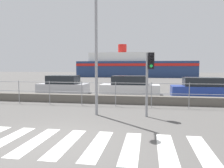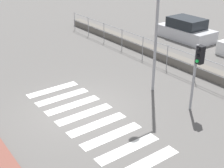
# 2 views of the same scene
# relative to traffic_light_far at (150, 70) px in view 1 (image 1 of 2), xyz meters

# --- Properties ---
(ground_plane) EXTENTS (160.00, 160.00, 0.00)m
(ground_plane) POSITION_rel_traffic_light_far_xyz_m (-2.71, -3.62, -1.98)
(ground_plane) COLOR #565451
(crosswalk) EXTENTS (6.75, 2.40, 0.01)m
(crosswalk) POSITION_rel_traffic_light_far_xyz_m (-1.82, -3.62, -1.98)
(crosswalk) COLOR silver
(crosswalk) RESTS_ON ground_plane
(seawall) EXTENTS (23.07, 0.55, 0.47)m
(seawall) POSITION_rel_traffic_light_far_xyz_m (-2.71, 3.13, -1.74)
(seawall) COLOR #605B54
(seawall) RESTS_ON ground_plane
(harbor_fence) EXTENTS (20.80, 0.04, 1.32)m
(harbor_fence) POSITION_rel_traffic_light_far_xyz_m (-2.71, 2.26, -1.12)
(harbor_fence) COLOR gray
(harbor_fence) RESTS_ON ground_plane
(traffic_light_far) EXTENTS (0.34, 0.32, 2.69)m
(traffic_light_far) POSITION_rel_traffic_light_far_xyz_m (0.00, 0.00, 0.00)
(traffic_light_far) COLOR gray
(traffic_light_far) RESTS_ON ground_plane
(streetlamp) EXTENTS (0.32, 1.19, 6.81)m
(streetlamp) POSITION_rel_traffic_light_far_xyz_m (-2.28, -0.19, 2.18)
(streetlamp) COLOR gray
(streetlamp) RESTS_ON ground_plane
(ferry_boat) EXTENTS (24.09, 6.58, 6.84)m
(ferry_boat) POSITION_rel_traffic_light_far_xyz_m (-3.30, 37.18, 0.18)
(ferry_boat) COLOR navy
(ferry_boat) RESTS_ON ground_plane
(parked_car_silver) EXTENTS (3.82, 1.86, 1.44)m
(parked_car_silver) POSITION_rel_traffic_light_far_xyz_m (-6.69, 7.11, -1.37)
(parked_car_silver) COLOR #BCBCC1
(parked_car_silver) RESTS_ON ground_plane
(parked_car_white) EXTENTS (4.39, 1.72, 1.44)m
(parked_car_white) POSITION_rel_traffic_light_far_xyz_m (-1.42, 7.11, -1.37)
(parked_car_white) COLOR silver
(parked_car_white) RESTS_ON ground_plane
(parked_car_blue) EXTENTS (4.28, 1.72, 1.36)m
(parked_car_blue) POSITION_rel_traffic_light_far_xyz_m (3.74, 7.11, -1.40)
(parked_car_blue) COLOR #233D9E
(parked_car_blue) RESTS_ON ground_plane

